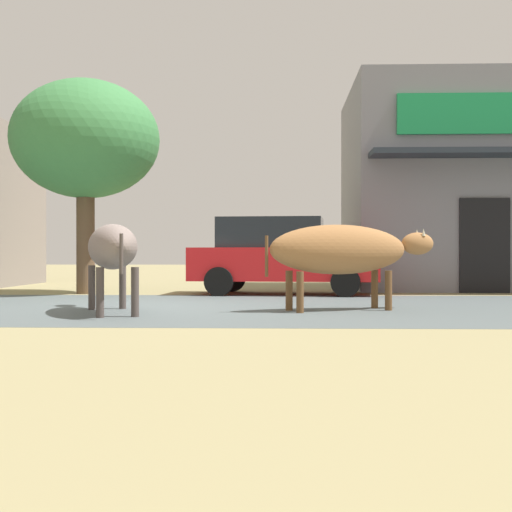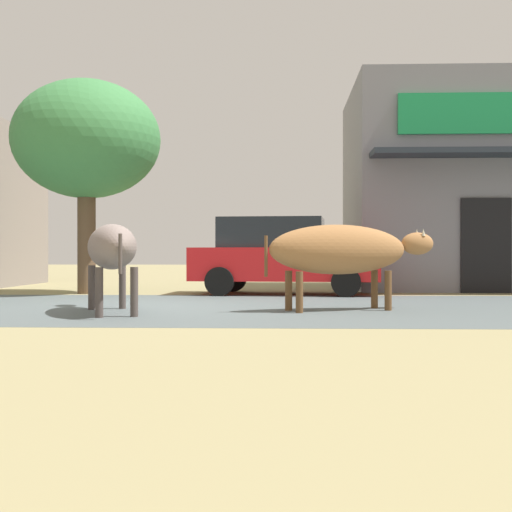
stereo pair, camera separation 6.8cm
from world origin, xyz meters
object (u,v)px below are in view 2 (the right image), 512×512
object	(u,v)px
cow_near_brown	(111,248)
cow_far_dark	(342,250)
parked_hatchback_car	(282,255)
roadside_tree	(86,141)
pedestrian_by_shop	(447,248)

from	to	relation	value
cow_near_brown	cow_far_dark	size ratio (longest dim) A/B	1.00
parked_hatchback_car	cow_near_brown	size ratio (longest dim) A/B	1.48
parked_hatchback_car	cow_near_brown	distance (m)	5.41
cow_far_dark	roadside_tree	bearing A→B (deg)	140.50
pedestrian_by_shop	roadside_tree	bearing A→B (deg)	-173.39
cow_near_brown	roadside_tree	bearing A→B (deg)	109.74
roadside_tree	cow_far_dark	world-z (taller)	roadside_tree
cow_far_dark	parked_hatchback_car	bearing A→B (deg)	102.61
roadside_tree	pedestrian_by_shop	bearing A→B (deg)	6.61
roadside_tree	parked_hatchback_car	world-z (taller)	roadside_tree
pedestrian_by_shop	cow_near_brown	bearing A→B (deg)	-137.53
roadside_tree	pedestrian_by_shop	size ratio (longest dim) A/B	2.76
parked_hatchback_car	pedestrian_by_shop	size ratio (longest dim) A/B	2.44
roadside_tree	pedestrian_by_shop	xyz separation A→B (m)	(8.00, 0.93, -2.34)
roadside_tree	pedestrian_by_shop	distance (m)	8.39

